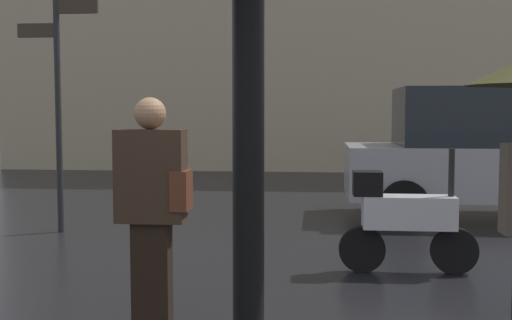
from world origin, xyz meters
TOP-DOWN VIEW (x-y plane):
  - pedestrian_with_bag at (-0.61, 1.81)m, footprint 0.52×0.24m
  - parked_scooter at (1.40, 3.74)m, footprint 1.36×0.32m
  - parked_car_left at (3.07, 7.11)m, footprint 4.30×1.88m
  - street_signpost at (-2.83, 5.49)m, footprint 1.08×0.08m

SIDE VIEW (x-z plane):
  - parked_scooter at x=1.40m, z-range -0.06..1.17m
  - pedestrian_with_bag at x=-0.61m, z-range 0.11..1.81m
  - parked_car_left at x=3.07m, z-range 0.01..1.95m
  - street_signpost at x=-2.83m, z-range 0.33..3.53m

